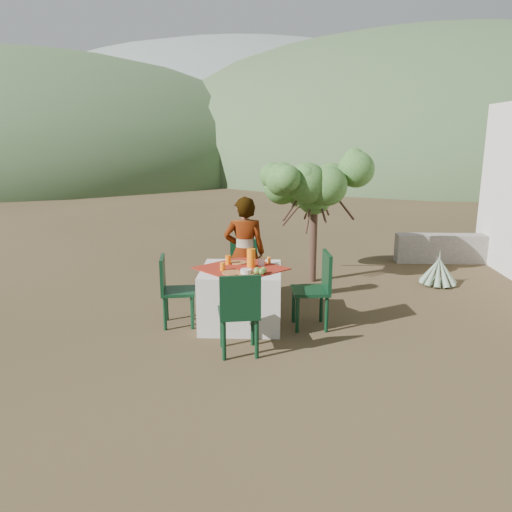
# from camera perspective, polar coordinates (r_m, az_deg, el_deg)

# --- Properties ---
(ground) EXTENTS (160.00, 160.00, 0.00)m
(ground) POSITION_cam_1_polar(r_m,az_deg,el_deg) (6.70, 2.61, -7.58)
(ground) COLOR #362918
(ground) RESTS_ON ground
(table) EXTENTS (1.30, 1.30, 0.76)m
(table) POSITION_cam_1_polar(r_m,az_deg,el_deg) (6.53, -1.71, -4.61)
(table) COLOR silver
(table) RESTS_ON ground
(chair_far) EXTENTS (0.44, 0.44, 0.89)m
(chair_far) POSITION_cam_1_polar(r_m,az_deg,el_deg) (7.54, -1.41, -1.18)
(chair_far) COLOR black
(chair_far) RESTS_ON ground
(chair_near) EXTENTS (0.52, 0.52, 0.97)m
(chair_near) POSITION_cam_1_polar(r_m,az_deg,el_deg) (5.55, -1.92, -6.22)
(chair_near) COLOR black
(chair_near) RESTS_ON ground
(chair_left) EXTENTS (0.49, 0.49, 0.92)m
(chair_left) POSITION_cam_1_polar(r_m,az_deg,el_deg) (6.53, -9.57, -3.56)
(chair_left) COLOR black
(chair_left) RESTS_ON ground
(chair_right) EXTENTS (0.50, 0.50, 0.99)m
(chair_right) POSITION_cam_1_polar(r_m,az_deg,el_deg) (6.41, 6.98, -3.45)
(chair_right) COLOR black
(chair_right) RESTS_ON ground
(person) EXTENTS (0.61, 0.42, 1.60)m
(person) POSITION_cam_1_polar(r_m,az_deg,el_deg) (7.07, -1.31, 0.37)
(person) COLOR #8C6651
(person) RESTS_ON ground
(shrub_tree) EXTENTS (1.64, 1.61, 1.93)m
(shrub_tree) POSITION_cam_1_polar(r_m,az_deg,el_deg) (8.34, 7.10, 7.34)
(shrub_tree) COLOR #493024
(shrub_tree) RESTS_ON ground
(agave) EXTENTS (0.62, 0.60, 0.65)m
(agave) POSITION_cam_1_polar(r_m,az_deg,el_deg) (8.79, 20.12, -1.72)
(agave) COLOR gray
(agave) RESTS_ON ground
(stone_wall) EXTENTS (2.60, 0.35, 0.55)m
(stone_wall) POSITION_cam_1_polar(r_m,az_deg,el_deg) (10.52, 22.63, 0.79)
(stone_wall) COLOR gray
(stone_wall) RESTS_ON ground
(hill_near_left) EXTENTS (40.00, 40.00, 16.00)m
(hill_near_left) POSITION_cam_1_polar(r_m,az_deg,el_deg) (40.53, -24.12, 9.03)
(hill_near_left) COLOR #3D552F
(hill_near_left) RESTS_ON ground
(hill_near_right) EXTENTS (48.00, 48.00, 20.00)m
(hill_near_right) POSITION_cam_1_polar(r_m,az_deg,el_deg) (43.99, 18.67, 9.76)
(hill_near_right) COLOR #3D552F
(hill_near_right) RESTS_ON ground
(hill_far_center) EXTENTS (60.00, 60.00, 24.00)m
(hill_far_center) POSITION_cam_1_polar(r_m,az_deg,el_deg) (58.43, -1.40, 11.24)
(hill_far_center) COLOR slate
(hill_far_center) RESTS_ON ground
(plate_far) EXTENTS (0.23, 0.23, 0.01)m
(plate_far) POSITION_cam_1_polar(r_m,az_deg,el_deg) (6.66, -2.03, -0.74)
(plate_far) COLOR brown
(plate_far) RESTS_ON table
(plate_near) EXTENTS (0.25, 0.25, 0.01)m
(plate_near) POSITION_cam_1_polar(r_m,az_deg,el_deg) (6.17, -2.75, -1.92)
(plate_near) COLOR brown
(plate_near) RESTS_ON table
(glass_far) EXTENTS (0.07, 0.07, 0.12)m
(glass_far) POSITION_cam_1_polar(r_m,az_deg,el_deg) (6.59, -3.20, -0.44)
(glass_far) COLOR orange
(glass_far) RESTS_ON table
(glass_near) EXTENTS (0.06, 0.06, 0.10)m
(glass_near) POSITION_cam_1_polar(r_m,az_deg,el_deg) (6.29, -3.85, -1.22)
(glass_near) COLOR orange
(glass_near) RESTS_ON table
(juice_pitcher) EXTENTS (0.11, 0.11, 0.24)m
(juice_pitcher) POSITION_cam_1_polar(r_m,az_deg,el_deg) (6.44, -0.57, -0.21)
(juice_pitcher) COLOR orange
(juice_pitcher) RESTS_ON table
(bowl_plate) EXTENTS (0.22, 0.22, 0.01)m
(bowl_plate) POSITION_cam_1_polar(r_m,az_deg,el_deg) (6.13, -1.14, -2.03)
(bowl_plate) COLOR brown
(bowl_plate) RESTS_ON table
(white_bowl) EXTENTS (0.14, 0.14, 0.05)m
(white_bowl) POSITION_cam_1_polar(r_m,az_deg,el_deg) (6.12, -1.14, -1.75)
(white_bowl) COLOR silver
(white_bowl) RESTS_ON bowl_plate
(jar_left) EXTENTS (0.06, 0.06, 0.10)m
(jar_left) POSITION_cam_1_polar(r_m,az_deg,el_deg) (6.54, 0.75, -0.62)
(jar_left) COLOR orange
(jar_left) RESTS_ON table
(jar_right) EXTENTS (0.05, 0.05, 0.08)m
(jar_right) POSITION_cam_1_polar(r_m,az_deg,el_deg) (6.65, 1.50, -0.46)
(jar_right) COLOR orange
(jar_right) RESTS_ON table
(napkin_holder) EXTENTS (0.08, 0.06, 0.10)m
(napkin_holder) POSITION_cam_1_polar(r_m,az_deg,el_deg) (6.51, 0.60, -0.70)
(napkin_holder) COLOR silver
(napkin_holder) RESTS_ON table
(fruit_cluster) EXTENTS (0.16, 0.15, 0.08)m
(fruit_cluster) POSITION_cam_1_polar(r_m,az_deg,el_deg) (6.12, 0.42, -1.71)
(fruit_cluster) COLOR #587F2E
(fruit_cluster) RESTS_ON table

